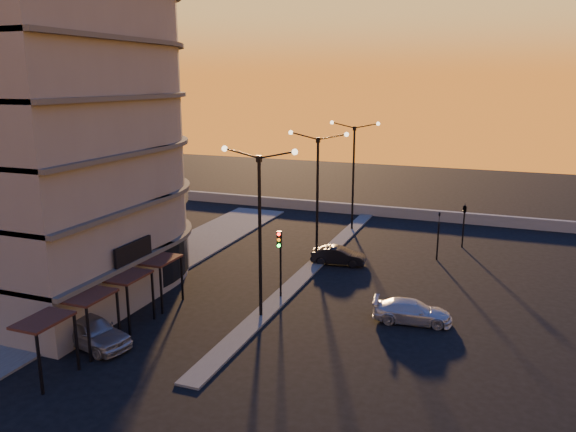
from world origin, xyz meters
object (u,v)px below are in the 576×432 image
Objects in this scene: streetlamp_mid at (317,188)px; traffic_light_main at (280,253)px; car_sedan at (338,256)px; car_hatchback at (91,331)px; car_wagon at (412,311)px.

traffic_light_main is (0.00, -7.13, -2.70)m from streetlamp_mid.
streetlamp_mid reaches higher than car_sedan.
streetlamp_mid reaches higher than car_hatchback.
car_sedan reaches higher than car_wagon.
streetlamp_mid is 2.24× the size of traffic_light_main.
car_sedan is (1.50, 7.57, -2.25)m from traffic_light_main.
streetlamp_mid reaches higher than car_wagon.
streetlamp_mid is at bearing -9.24° from car_hatchback.
car_sedan is 10.39m from car_wagon.
car_sedan is (1.50, 0.44, -4.96)m from streetlamp_mid.
traffic_light_main is 1.10× the size of car_sedan.
traffic_light_main is 8.33m from car_wagon.
traffic_light_main is at bearing -22.99° from car_hatchback.
traffic_light_main is 8.04m from car_sedan.
car_hatchback is at bearing 113.30° from car_wagon.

